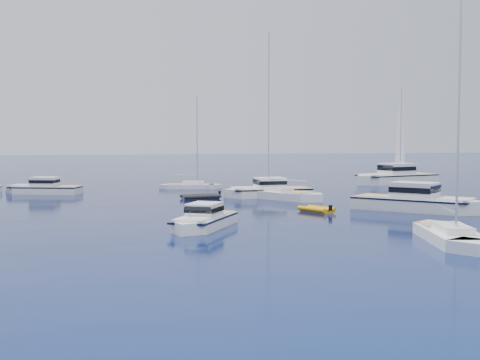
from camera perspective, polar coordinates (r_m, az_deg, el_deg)
name	(u,v)px	position (r m, az deg, el deg)	size (l,w,h in m)	color
ground	(389,245)	(39.31, 13.01, -5.61)	(400.00, 400.00, 0.00)	navy
motor_cruiser_right	(417,211)	(57.75, 15.35, -2.65)	(3.69, 12.05, 3.16)	silver
motor_cruiser_left	(204,228)	(45.35, -3.23, -4.26)	(2.63, 8.58, 2.25)	white
motor_cruiser_centre	(268,197)	(68.55, 2.48, -1.51)	(3.09, 10.10, 2.65)	white
motor_cruiser_far_l	(43,194)	(75.68, -16.96, -1.17)	(2.82, 9.22, 2.42)	silver
motor_cruiser_distant	(395,184)	(90.45, 13.50, -0.32)	(4.15, 13.56, 3.56)	silver
sailboat_fore	(450,242)	(41.52, 18.06, -5.20)	(2.77, 10.67, 15.69)	white
sailboat_mid_r	(277,199)	(66.83, 3.31, -1.65)	(3.15, 12.11, 17.80)	white
sailboat_centre	(191,189)	(79.77, -4.37, -0.77)	(2.11, 8.11, 11.93)	silver
sailboat_sails_far	(399,173)	(116.36, 13.83, 0.58)	(2.72, 10.46, 15.37)	silver
tender_yellow	(316,212)	(55.18, 6.76, -2.84)	(1.83, 3.28, 0.95)	orange
tender_grey_far	(200,199)	(66.73, -3.51, -1.66)	(2.22, 4.14, 0.95)	black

